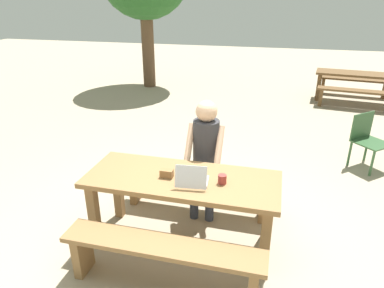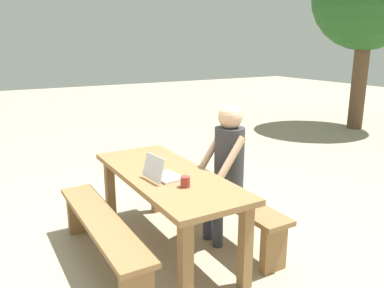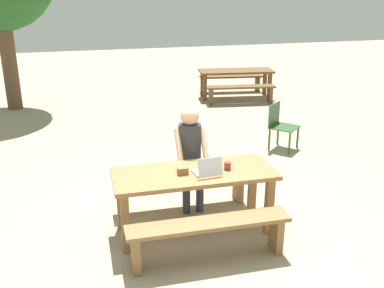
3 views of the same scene
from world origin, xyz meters
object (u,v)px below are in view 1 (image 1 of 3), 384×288
(small_pouch, at_px, (167,173))
(person_seated, at_px, (205,150))
(picnic_table_front, at_px, (182,188))
(plastic_chair, at_px, (368,139))
(coffee_mug, at_px, (222,179))
(laptop, at_px, (192,179))
(picnic_table_mid, at_px, (357,78))

(small_pouch, bearing_deg, person_seated, 68.75)
(picnic_table_front, xyz_separation_m, plastic_chair, (2.18, 2.38, -0.22))
(small_pouch, bearing_deg, plastic_chair, 46.03)
(picnic_table_front, height_order, coffee_mug, coffee_mug)
(laptop, bearing_deg, picnic_table_mid, -117.96)
(laptop, height_order, person_seated, person_seated)
(small_pouch, relative_size, picnic_table_mid, 0.06)
(small_pouch, distance_m, picnic_table_mid, 6.68)
(picnic_table_mid, bearing_deg, laptop, -104.79)
(laptop, xyz_separation_m, coffee_mug, (0.27, 0.09, -0.01))
(plastic_chair, height_order, picnic_table_mid, plastic_chair)
(plastic_chair, relative_size, picnic_table_mid, 0.42)
(picnic_table_front, distance_m, coffee_mug, 0.43)
(person_seated, xyz_separation_m, plastic_chair, (2.08, 1.78, -0.38))
(laptop, height_order, coffee_mug, laptop)
(picnic_table_mid, bearing_deg, plastic_chair, -89.52)
(picnic_table_front, relative_size, person_seated, 1.37)
(coffee_mug, xyz_separation_m, plastic_chair, (1.79, 2.40, -0.39))
(picnic_table_front, height_order, laptop, laptop)
(laptop, bearing_deg, person_seated, -93.70)
(laptop, relative_size, small_pouch, 2.55)
(picnic_table_front, bearing_deg, person_seated, 80.27)
(coffee_mug, xyz_separation_m, person_seated, (-0.30, 0.62, -0.01))
(small_pouch, distance_m, plastic_chair, 3.37)
(small_pouch, xyz_separation_m, plastic_chair, (2.33, 2.41, -0.38))
(laptop, height_order, picnic_table_mid, laptop)
(person_seated, height_order, picnic_table_mid, person_seated)
(laptop, height_order, plastic_chair, laptop)
(laptop, xyz_separation_m, plastic_chair, (2.06, 2.49, -0.40))
(plastic_chair, bearing_deg, laptop, -171.83)
(picnic_table_front, xyz_separation_m, picnic_table_mid, (2.62, 6.04, -0.07))
(coffee_mug, distance_m, picnic_table_mid, 6.46)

